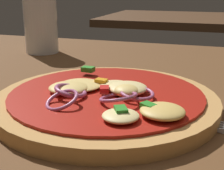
{
  "coord_description": "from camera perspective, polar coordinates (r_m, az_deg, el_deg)",
  "views": [
    {
      "loc": [
        0.06,
        -0.32,
        0.16
      ],
      "look_at": [
        -0.05,
        0.01,
        0.05
      ],
      "focal_mm": 50.53,
      "sensor_mm": 36.0,
      "label": 1
    }
  ],
  "objects": [
    {
      "name": "dining_table",
      "position": [
        0.36,
        6.2,
        -6.77
      ],
      "size": [
        1.39,
        0.83,
        0.03
      ],
      "color": "brown",
      "rests_on": "ground"
    },
    {
      "name": "pizza",
      "position": [
        0.35,
        -0.97,
        -2.56
      ],
      "size": [
        0.25,
        0.25,
        0.03
      ],
      "color": "tan",
      "rests_on": "dining_table"
    },
    {
      "name": "beer_glass",
      "position": [
        0.66,
        -12.77,
        10.9
      ],
      "size": [
        0.07,
        0.07,
        0.14
      ],
      "color": "silver",
      "rests_on": "dining_table"
    },
    {
      "name": "background_table",
      "position": [
        1.47,
        14.43,
        11.34
      ],
      "size": [
        0.77,
        0.53,
        0.03
      ],
      "color": "#4C301C",
      "rests_on": "ground"
    }
  ]
}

